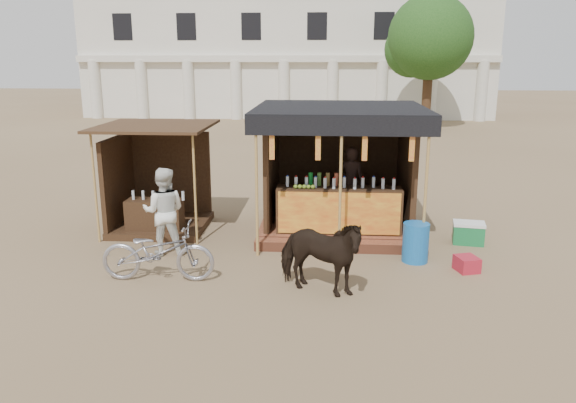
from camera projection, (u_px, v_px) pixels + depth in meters
The scene contains 11 objects.
ground at pixel (281, 287), 9.55m from camera, with size 120.00×120.00×0.00m, color #846B4C.
main_stall at pixel (339, 186), 12.47m from camera, with size 3.60×3.61×2.78m.
secondary_stall at pixel (154, 192), 12.68m from camera, with size 2.40×2.40×2.38m.
cow at pixel (319, 255), 9.15m from camera, with size 0.72×1.57×1.33m, color black.
motorbike at pixel (158, 252), 9.75m from camera, with size 0.69×1.97×1.04m, color #9B99A2.
bystander at pixel (164, 211), 10.99m from camera, with size 0.85×0.66×1.74m, color white.
blue_barrel at pixel (416, 243), 10.68m from camera, with size 0.50×0.50×0.76m, color #1760AD.
red_crate at pixel (467, 264), 10.25m from camera, with size 0.36×0.41×0.27m, color #A91C2B.
cooler at pixel (468, 233), 11.75m from camera, with size 0.70×0.54×0.46m.
background_building at pixel (288, 54), 37.62m from camera, with size 26.00×7.45×8.18m.
tree at pixel (426, 41), 29.38m from camera, with size 4.50×4.40×7.00m.
Camera 1 is at (0.74, -8.85, 3.81)m, focal length 35.00 mm.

